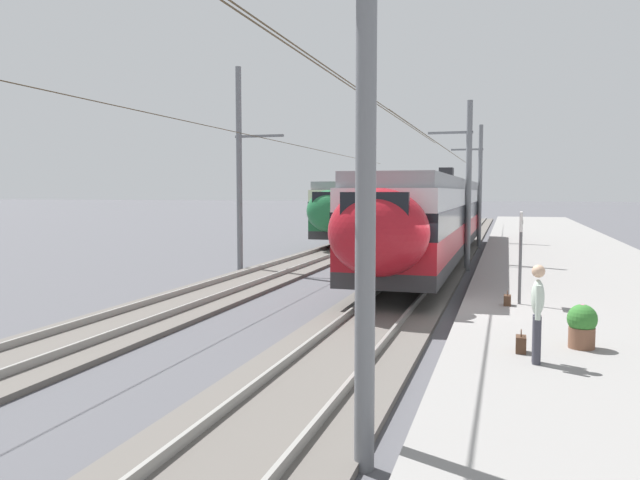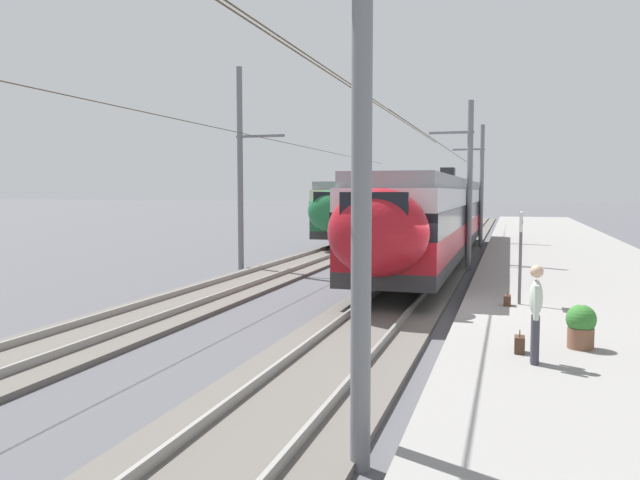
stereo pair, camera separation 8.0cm
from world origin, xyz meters
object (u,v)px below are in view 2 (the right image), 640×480
(passenger_walking, at_px, (536,309))
(handbag_beside_passenger, at_px, (520,344))
(potted_plant_platform_edge, at_px, (581,324))
(catenary_mast_mid, at_px, (467,182))
(catenary_mast_west, at_px, (354,107))
(handbag_near_sign, at_px, (507,300))
(train_near_platform, at_px, (437,215))
(train_far_track, at_px, (383,206))
(catenary_mast_far_side, at_px, (243,167))
(platform_sign, at_px, (521,237))
(catenary_mast_east, at_px, (480,184))

(passenger_walking, height_order, handbag_beside_passenger, passenger_walking)
(handbag_beside_passenger, height_order, potted_plant_platform_edge, potted_plant_platform_edge)
(catenary_mast_mid, relative_size, passenger_walking, 24.57)
(catenary_mast_west, distance_m, passenger_walking, 5.43)
(catenary_mast_west, relative_size, potted_plant_platform_edge, 50.27)
(handbag_near_sign, bearing_deg, train_near_platform, 14.64)
(passenger_walking, bearing_deg, catenary_mast_mid, 8.13)
(train_far_track, xyz_separation_m, catenary_mast_west, (-38.16, -7.28, 2.04))
(passenger_walking, bearing_deg, catenary_mast_far_side, 40.77)
(train_near_platform, distance_m, train_far_track, 17.59)
(catenary_mast_west, relative_size, catenary_mast_far_side, 1.00)
(catenary_mast_far_side, bearing_deg, platform_sign, -123.18)
(platform_sign, bearing_deg, catenary_mast_mid, 11.85)
(train_near_platform, bearing_deg, handbag_near_sign, -165.36)
(train_far_track, xyz_separation_m, catenary_mast_far_side, (-21.19, 1.71, 2.10))
(train_near_platform, xyz_separation_m, catenary_mast_mid, (-2.12, -1.42, 1.49))
(platform_sign, height_order, handbag_beside_passenger, platform_sign)
(catenary_mast_mid, xyz_separation_m, passenger_walking, (-15.45, -2.21, -2.39))
(passenger_walking, distance_m, handbag_near_sign, 5.58)
(catenary_mast_west, height_order, catenary_mast_far_side, catenary_mast_far_side)
(train_far_track, height_order, catenary_mast_east, catenary_mast_east)
(passenger_walking, bearing_deg, train_far_track, 15.49)
(catenary_mast_mid, height_order, catenary_mast_east, catenary_mast_east)
(train_far_track, relative_size, catenary_mast_far_side, 0.69)
(catenary_mast_mid, bearing_deg, catenary_mast_east, -0.01)
(train_far_track, bearing_deg, train_near_platform, -160.61)
(catenary_mast_west, bearing_deg, catenary_mast_mid, 0.05)
(platform_sign, bearing_deg, train_near_platform, 16.32)
(train_near_platform, bearing_deg, catenary_mast_west, -176.18)
(train_near_platform, bearing_deg, catenary_mast_east, -9.13)
(train_near_platform, xyz_separation_m, handbag_near_sign, (-12.08, -3.15, -1.71))
(catenary_mast_mid, relative_size, platform_sign, 17.30)
(train_near_platform, relative_size, catenary_mast_east, 0.67)
(catenary_mast_far_side, height_order, handbag_beside_passenger, catenary_mast_far_side)
(train_far_track, distance_m, platform_sign, 29.87)
(platform_sign, bearing_deg, catenary_mast_east, 5.61)
(passenger_walking, bearing_deg, handbag_beside_passenger, 19.38)
(catenary_mast_east, relative_size, handbag_near_sign, 106.05)
(catenary_mast_far_side, relative_size, handbag_beside_passenger, 96.89)
(train_far_track, relative_size, catenary_mast_mid, 0.69)
(train_near_platform, relative_size, catenary_mast_mid, 0.67)
(train_near_platform, xyz_separation_m, train_far_track, (16.59, 5.84, 0.00))
(catenary_mast_west, bearing_deg, train_far_track, 10.80)
(catenary_mast_west, height_order, catenary_mast_mid, catenary_mast_west)
(train_near_platform, relative_size, train_far_track, 0.98)
(passenger_walking, distance_m, handbag_beside_passenger, 1.06)
(train_near_platform, relative_size, passenger_walking, 16.56)
(catenary_mast_far_side, bearing_deg, catenary_mast_east, -33.67)
(catenary_mast_west, xyz_separation_m, potted_plant_platform_edge, (5.34, -3.05, -3.43))
(catenary_mast_east, bearing_deg, passenger_walking, -175.23)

